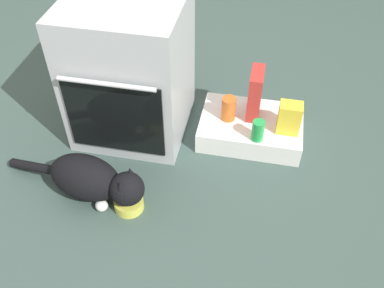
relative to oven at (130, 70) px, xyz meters
The scene contains 9 objects.
ground 0.54m from the oven, 82.36° to the right, with size 8.00×8.00×0.00m, color #384C47.
oven is the anchor object (origin of this frame).
pantry_cabinet 0.75m from the oven, ahead, with size 0.57×0.40×0.13m, color white.
food_bowl 0.71m from the oven, 76.43° to the right, with size 0.15×0.15×0.09m.
cat 0.62m from the oven, 94.17° to the right, with size 0.79×0.29×0.24m.
cereal_box 0.69m from the oven, ahead, with size 0.07×0.18×0.28m, color #B72D28.
snack_bag 0.89m from the oven, ahead, with size 0.12×0.09×0.18m, color yellow.
soda_can 0.76m from the oven, ahead, with size 0.07×0.07×0.12m, color green.
sauce_jar 0.58m from the oven, ahead, with size 0.08×0.08×0.14m, color #D16023.
Camera 1 is at (0.65, -1.44, 1.70)m, focal length 39.77 mm.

